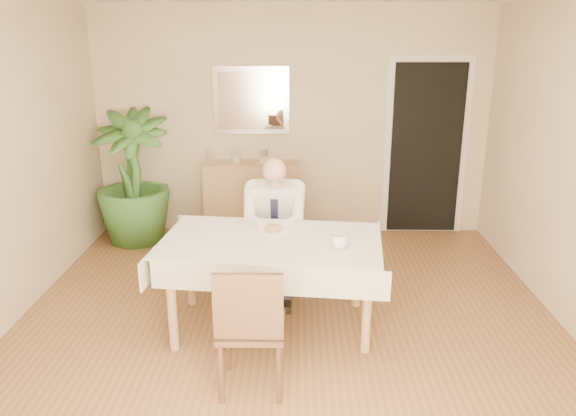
{
  "coord_description": "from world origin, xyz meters",
  "views": [
    {
      "loc": [
        0.08,
        -3.93,
        2.31
      ],
      "look_at": [
        0.0,
        0.35,
        0.95
      ],
      "focal_mm": 35.0,
      "sensor_mm": 36.0,
      "label": 1
    }
  ],
  "objects_px": {
    "dining_table": "(271,250)",
    "seated_man": "(274,222)",
    "potted_palm": "(132,177)",
    "sideboard": "(252,199)",
    "chair_far": "(276,228)",
    "coffee_mug": "(340,241)",
    "chair_near": "(250,324)"
  },
  "relations": [
    {
      "from": "chair_far",
      "to": "coffee_mug",
      "type": "bearing_deg",
      "value": -63.32
    },
    {
      "from": "potted_palm",
      "to": "dining_table",
      "type": "bearing_deg",
      "value": -49.68
    },
    {
      "from": "chair_near",
      "to": "seated_man",
      "type": "distance_m",
      "value": 1.5
    },
    {
      "from": "dining_table",
      "to": "chair_far",
      "type": "distance_m",
      "value": 0.9
    },
    {
      "from": "chair_far",
      "to": "coffee_mug",
      "type": "distance_m",
      "value": 1.2
    },
    {
      "from": "chair_far",
      "to": "sideboard",
      "type": "height_order",
      "value": "chair_far"
    },
    {
      "from": "seated_man",
      "to": "sideboard",
      "type": "xyz_separation_m",
      "value": [
        -0.33,
        1.57,
        -0.26
      ]
    },
    {
      "from": "chair_far",
      "to": "seated_man",
      "type": "bearing_deg",
      "value": -89.76
    },
    {
      "from": "seated_man",
      "to": "sideboard",
      "type": "height_order",
      "value": "seated_man"
    },
    {
      "from": "chair_near",
      "to": "sideboard",
      "type": "height_order",
      "value": "chair_near"
    },
    {
      "from": "seated_man",
      "to": "potted_palm",
      "type": "relative_size",
      "value": 0.83
    },
    {
      "from": "chair_near",
      "to": "seated_man",
      "type": "xyz_separation_m",
      "value": [
        0.09,
        1.49,
        0.18
      ]
    },
    {
      "from": "dining_table",
      "to": "seated_man",
      "type": "xyz_separation_m",
      "value": [
        -0.0,
        0.59,
        0.02
      ]
    },
    {
      "from": "chair_near",
      "to": "dining_table",
      "type": "bearing_deg",
      "value": 84.01
    },
    {
      "from": "dining_table",
      "to": "sideboard",
      "type": "relative_size",
      "value": 1.68
    },
    {
      "from": "potted_palm",
      "to": "sideboard",
      "type": "bearing_deg",
      "value": 10.37
    },
    {
      "from": "dining_table",
      "to": "chair_far",
      "type": "height_order",
      "value": "chair_far"
    },
    {
      "from": "chair_far",
      "to": "dining_table",
      "type": "bearing_deg",
      "value": -89.76
    },
    {
      "from": "coffee_mug",
      "to": "potted_palm",
      "type": "bearing_deg",
      "value": 135.92
    },
    {
      "from": "sideboard",
      "to": "coffee_mug",
      "type": "bearing_deg",
      "value": -72.8
    },
    {
      "from": "chair_near",
      "to": "seated_man",
      "type": "bearing_deg",
      "value": 86.37
    },
    {
      "from": "dining_table",
      "to": "seated_man",
      "type": "distance_m",
      "value": 0.59
    },
    {
      "from": "seated_man",
      "to": "potted_palm",
      "type": "xyz_separation_m",
      "value": [
        -1.63,
        1.33,
        0.06
      ]
    },
    {
      "from": "sideboard",
      "to": "potted_palm",
      "type": "distance_m",
      "value": 1.36
    },
    {
      "from": "coffee_mug",
      "to": "potted_palm",
      "type": "height_order",
      "value": "potted_palm"
    },
    {
      "from": "dining_table",
      "to": "potted_palm",
      "type": "distance_m",
      "value": 2.53
    },
    {
      "from": "dining_table",
      "to": "chair_near",
      "type": "relative_size",
      "value": 1.99
    },
    {
      "from": "chair_near",
      "to": "coffee_mug",
      "type": "bearing_deg",
      "value": 50.1
    },
    {
      "from": "seated_man",
      "to": "coffee_mug",
      "type": "relative_size",
      "value": 9.39
    },
    {
      "from": "coffee_mug",
      "to": "seated_man",
      "type": "bearing_deg",
      "value": 124.63
    },
    {
      "from": "dining_table",
      "to": "chair_near",
      "type": "bearing_deg",
      "value": -89.85
    },
    {
      "from": "seated_man",
      "to": "potted_palm",
      "type": "height_order",
      "value": "potted_palm"
    }
  ]
}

